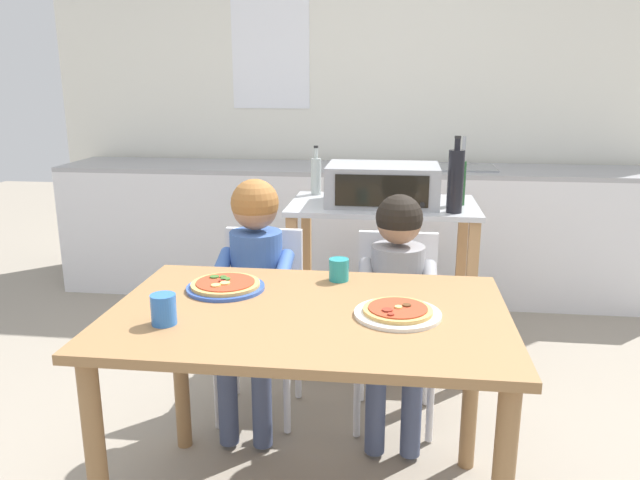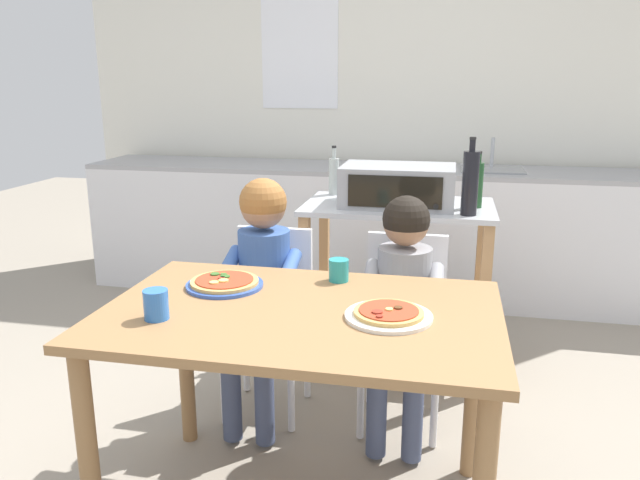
% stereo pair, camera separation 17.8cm
% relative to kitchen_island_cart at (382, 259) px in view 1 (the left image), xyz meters
% --- Properties ---
extents(ground_plane, '(10.83, 10.83, 0.00)m').
position_rel_kitchen_island_cart_xyz_m(ground_plane, '(-0.20, -0.15, -0.57)').
color(ground_plane, gray).
extents(back_wall_tiled, '(4.53, 0.13, 2.70)m').
position_rel_kitchen_island_cart_xyz_m(back_wall_tiled, '(-0.20, 1.53, 0.78)').
color(back_wall_tiled, white).
rests_on(back_wall_tiled, ground).
extents(kitchen_counter, '(4.08, 0.60, 1.08)m').
position_rel_kitchen_island_cart_xyz_m(kitchen_counter, '(-0.20, 1.12, -0.13)').
color(kitchen_counter, silver).
rests_on(kitchen_counter, ground).
extents(kitchen_island_cart, '(0.93, 0.56, 0.86)m').
position_rel_kitchen_island_cart_xyz_m(kitchen_island_cart, '(0.00, 0.00, 0.00)').
color(kitchen_island_cart, '#B7BABF').
rests_on(kitchen_island_cart, ground).
extents(toaster_oven, '(0.54, 0.37, 0.20)m').
position_rel_kitchen_island_cart_xyz_m(toaster_oven, '(-0.00, -0.03, 0.39)').
color(toaster_oven, '#999BA0').
rests_on(toaster_oven, kitchen_island_cart).
extents(bottle_brown_beer, '(0.05, 0.05, 0.26)m').
position_rel_kitchen_island_cart_xyz_m(bottle_brown_beer, '(-0.37, 0.20, 0.39)').
color(bottle_brown_beer, '#ADB7B2').
rests_on(bottle_brown_beer, kitchen_island_cart).
extents(bottle_slim_sauce, '(0.07, 0.07, 0.35)m').
position_rel_kitchen_island_cart_xyz_m(bottle_slim_sauce, '(0.33, -0.18, 0.44)').
color(bottle_slim_sauce, black).
rests_on(bottle_slim_sauce, kitchen_island_cart).
extents(bottle_tall_green_wine, '(0.05, 0.05, 0.27)m').
position_rel_kitchen_island_cart_xyz_m(bottle_tall_green_wine, '(0.37, 0.00, 0.41)').
color(bottle_tall_green_wine, '#1E4723').
rests_on(bottle_tall_green_wine, kitchen_island_cart).
extents(dining_table, '(1.26, 0.82, 0.76)m').
position_rel_kitchen_island_cart_xyz_m(dining_table, '(-0.20, -1.24, 0.08)').
color(dining_table, olive).
rests_on(dining_table, ground).
extents(dining_chair_left, '(0.36, 0.36, 0.81)m').
position_rel_kitchen_island_cart_xyz_m(dining_chair_left, '(-0.52, -0.54, -0.09)').
color(dining_chair_left, silver).
rests_on(dining_chair_left, ground).
extents(dining_chair_right, '(0.36, 0.36, 0.81)m').
position_rel_kitchen_island_cart_xyz_m(dining_chair_right, '(0.08, -0.53, -0.09)').
color(dining_chair_right, silver).
rests_on(dining_chair_right, ground).
extents(child_in_blue_striped_shirt, '(0.32, 0.42, 1.05)m').
position_rel_kitchen_island_cart_xyz_m(child_in_blue_striped_shirt, '(-0.52, -0.66, 0.12)').
color(child_in_blue_striped_shirt, '#424C6B').
rests_on(child_in_blue_striped_shirt, ground).
extents(child_in_grey_shirt, '(0.32, 0.42, 1.00)m').
position_rel_kitchen_island_cart_xyz_m(child_in_grey_shirt, '(0.08, -0.65, 0.08)').
color(child_in_grey_shirt, '#424C6B').
rests_on(child_in_grey_shirt, ground).
extents(pizza_plate_blue_rimmed, '(0.27, 0.27, 0.03)m').
position_rel_kitchen_island_cart_xyz_m(pizza_plate_blue_rimmed, '(-0.52, -1.08, 0.20)').
color(pizza_plate_blue_rimmed, '#3356B7').
rests_on(pizza_plate_blue_rimmed, dining_table).
extents(pizza_plate_white, '(0.27, 0.27, 0.03)m').
position_rel_kitchen_island_cart_xyz_m(pizza_plate_white, '(0.08, -1.25, 0.20)').
color(pizza_plate_white, white).
rests_on(pizza_plate_white, dining_table).
extents(drinking_cup_teal, '(0.07, 0.07, 0.08)m').
position_rel_kitchen_island_cart_xyz_m(drinking_cup_teal, '(-0.13, -0.93, 0.23)').
color(drinking_cup_teal, teal).
rests_on(drinking_cup_teal, dining_table).
extents(drinking_cup_blue, '(0.08, 0.08, 0.09)m').
position_rel_kitchen_island_cart_xyz_m(drinking_cup_blue, '(-0.61, -1.40, 0.23)').
color(drinking_cup_blue, blue).
rests_on(drinking_cup_blue, dining_table).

